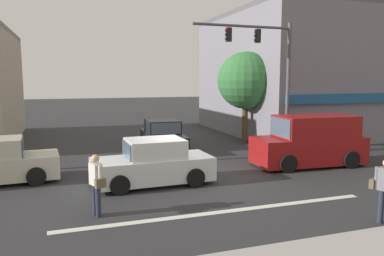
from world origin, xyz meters
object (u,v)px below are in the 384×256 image
(sedan_crossing_center, at_px, (153,164))
(pedestrian_far_side, at_px, (96,182))
(sedan_approaching_near, at_px, (163,137))
(street_tree, at_px, (246,81))
(van_waiting_far, at_px, (310,142))
(traffic_light_mast, at_px, (270,67))

(sedan_crossing_center, distance_m, pedestrian_far_side, 3.31)
(sedan_approaching_near, bearing_deg, sedan_crossing_center, -107.39)
(street_tree, distance_m, sedan_crossing_center, 10.03)
(pedestrian_far_side, bearing_deg, sedan_crossing_center, 50.71)
(sedan_approaching_near, relative_size, pedestrian_far_side, 2.50)
(street_tree, bearing_deg, sedan_approaching_near, -168.83)
(street_tree, xyz_separation_m, van_waiting_far, (0.01, -6.07, -2.52))
(sedan_approaching_near, relative_size, van_waiting_far, 0.89)
(traffic_light_mast, bearing_deg, van_waiting_far, -75.37)
(sedan_crossing_center, bearing_deg, street_tree, 44.39)
(van_waiting_far, bearing_deg, sedan_crossing_center, -174.46)
(street_tree, xyz_separation_m, sedan_crossing_center, (-6.88, -6.74, -2.82))
(traffic_light_mast, height_order, sedan_approaching_near, traffic_light_mast)
(street_tree, bearing_deg, van_waiting_far, -89.88)
(street_tree, xyz_separation_m, pedestrian_far_side, (-8.97, -9.29, -2.57))
(street_tree, bearing_deg, sedan_crossing_center, -135.61)
(street_tree, relative_size, traffic_light_mast, 0.83)
(sedan_crossing_center, height_order, pedestrian_far_side, pedestrian_far_side)
(sedan_approaching_near, height_order, van_waiting_far, van_waiting_far)
(traffic_light_mast, height_order, sedan_crossing_center, traffic_light_mast)
(sedan_approaching_near, height_order, sedan_crossing_center, same)
(pedestrian_far_side, bearing_deg, traffic_light_mast, 33.72)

